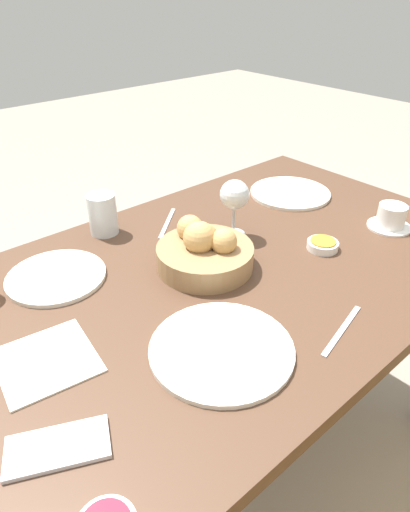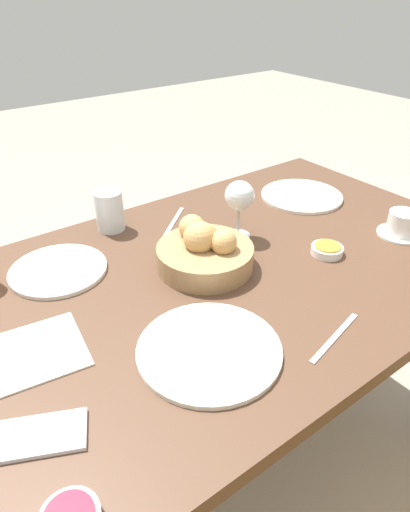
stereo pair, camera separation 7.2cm
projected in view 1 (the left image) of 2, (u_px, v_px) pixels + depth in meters
ground_plane at (226, 458)px, 1.50m from camera, size 10.00×10.00×0.00m
dining_table at (232, 299)px, 1.15m from camera, size 1.35×0.84×0.77m
bread_basket at (204, 251)px, 1.07m from camera, size 0.23×0.23×0.12m
plate_near_left at (290, 193)px, 1.43m from camera, size 0.25×0.25×0.01m
plate_near_right at (56, 277)px, 1.04m from camera, size 0.22×0.22×0.01m
plate_far_center at (222, 349)px, 0.84m from camera, size 0.27×0.27×0.01m
water_tumbler at (103, 214)px, 1.20m from camera, size 0.08×0.08×0.11m
wine_glass at (235, 197)px, 1.15m from camera, size 0.08×0.08×0.16m
coffee_cup at (391, 218)px, 1.24m from camera, size 0.12×0.12×0.07m
jam_bowl_honey at (323, 245)px, 1.15m from camera, size 0.08×0.08×0.02m
fork_silver at (342, 330)px, 0.89m from camera, size 0.18×0.05×0.00m
knife_silver at (167, 223)px, 1.27m from camera, size 0.14×0.12×0.00m
napkin at (47, 361)px, 0.82m from camera, size 0.19×0.19×0.00m
cell_phone at (58, 447)px, 0.67m from camera, size 0.17×0.13×0.01m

